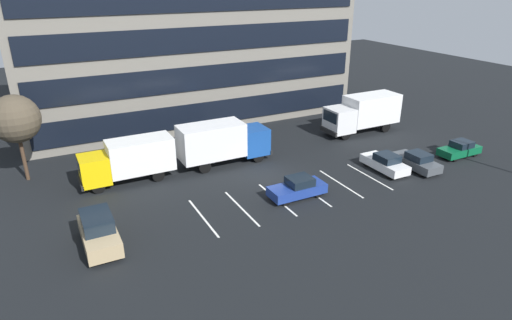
# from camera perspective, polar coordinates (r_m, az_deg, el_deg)

# --- Properties ---
(ground_plane) EXTENTS (120.00, 120.00, 0.00)m
(ground_plane) POSITION_cam_1_polar(r_m,az_deg,el_deg) (35.03, 1.69, -2.09)
(ground_plane) COLOR black
(office_building) EXTENTS (34.26, 11.66, 18.00)m
(office_building) POSITION_cam_1_polar(r_m,az_deg,el_deg) (48.60, -8.86, 15.76)
(office_building) COLOR slate
(office_building) RESTS_ON ground_plane
(lot_markings) EXTENTS (14.14, 5.40, 0.01)m
(lot_markings) POSITION_cam_1_polar(r_m,az_deg,el_deg) (32.17, 4.89, -4.54)
(lot_markings) COLOR silver
(lot_markings) RESTS_ON ground_plane
(box_truck_blue) EXTENTS (7.73, 2.56, 3.59)m
(box_truck_blue) POSITION_cam_1_polar(r_m,az_deg,el_deg) (36.69, -4.36, 2.45)
(box_truck_blue) COLOR #194799
(box_truck_blue) RESTS_ON ground_plane
(box_truck_white) EXTENTS (8.00, 2.65, 3.71)m
(box_truck_white) POSITION_cam_1_polar(r_m,az_deg,el_deg) (45.60, 13.68, 6.04)
(box_truck_white) COLOR white
(box_truck_white) RESTS_ON ground_plane
(box_truck_yellow) EXTENTS (7.08, 2.34, 3.28)m
(box_truck_yellow) POSITION_cam_1_polar(r_m,az_deg,el_deg) (34.81, -16.08, 0.13)
(box_truck_yellow) COLOR yellow
(box_truck_yellow) RESTS_ON ground_plane
(sedan_charcoal) EXTENTS (1.72, 4.10, 1.47)m
(sedan_charcoal) POSITION_cam_1_polar(r_m,az_deg,el_deg) (38.31, 20.01, -0.15)
(sedan_charcoal) COLOR #474C51
(sedan_charcoal) RESTS_ON ground_plane
(suv_tan) EXTENTS (1.89, 4.46, 2.02)m
(suv_tan) POSITION_cam_1_polar(r_m,az_deg,el_deg) (27.52, -19.65, -8.67)
(suv_tan) COLOR tan
(suv_tan) RESTS_ON ground_plane
(sedan_navy) EXTENTS (4.15, 1.74, 1.49)m
(sedan_navy) POSITION_cam_1_polar(r_m,az_deg,el_deg) (31.67, 5.40, -3.60)
(sedan_navy) COLOR navy
(sedan_navy) RESTS_ON ground_plane
(sedan_forest) EXTENTS (3.87, 1.62, 1.39)m
(sedan_forest) POSITION_cam_1_polar(r_m,az_deg,el_deg) (42.54, 24.82, 1.28)
(sedan_forest) COLOR #0C5933
(sedan_forest) RESTS_ON ground_plane
(sedan_white) EXTENTS (1.73, 4.13, 1.48)m
(sedan_white) POSITION_cam_1_polar(r_m,az_deg,el_deg) (37.19, 16.33, -0.35)
(sedan_white) COLOR white
(sedan_white) RESTS_ON ground_plane
(bare_tree) EXTENTS (3.59, 3.59, 6.73)m
(bare_tree) POSITION_cam_1_polar(r_m,az_deg,el_deg) (37.18, -28.67, 4.66)
(bare_tree) COLOR #473323
(bare_tree) RESTS_ON ground_plane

